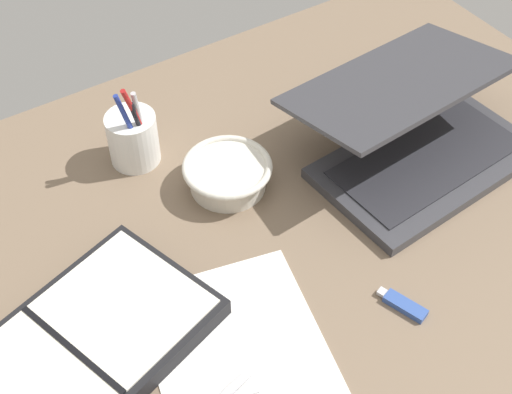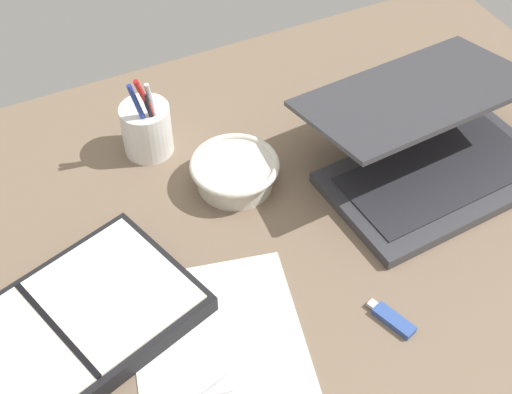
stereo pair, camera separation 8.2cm
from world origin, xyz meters
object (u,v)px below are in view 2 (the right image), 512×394
object	(u,v)px
pen_cup	(147,129)
planner	(59,336)
bowl	(235,172)
laptop	(431,148)

from	to	relation	value
pen_cup	planner	distance (cm)	37.53
planner	bowl	bearing A→B (deg)	8.84
bowl	planner	distance (cm)	36.24
laptop	pen_cup	size ratio (longest dim) A/B	2.23
planner	laptop	bearing A→B (deg)	-12.51
laptop	planner	distance (cm)	61.48
bowl	pen_cup	size ratio (longest dim) A/B	0.84
pen_cup	planner	bearing A→B (deg)	-127.86
bowl	pen_cup	bearing A→B (deg)	125.36
pen_cup	planner	xyz separation A→B (cm)	(-22.96, -29.54, -2.98)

